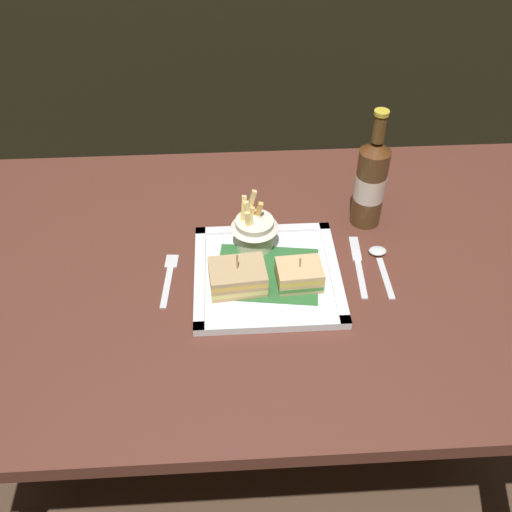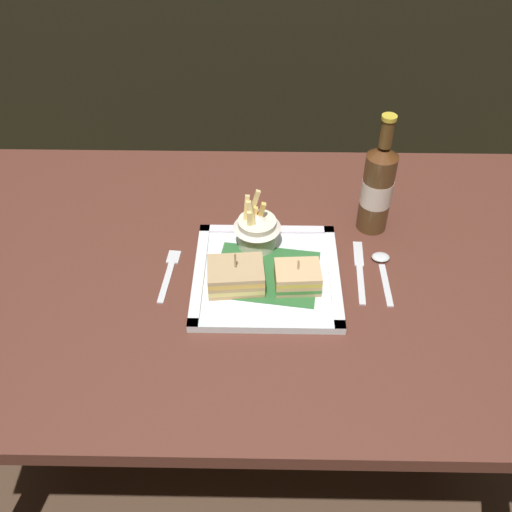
{
  "view_description": "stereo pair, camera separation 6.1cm",
  "coord_description": "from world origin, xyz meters",
  "px_view_note": "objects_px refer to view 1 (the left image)",
  "views": [
    {
      "loc": [
        -0.03,
        -0.82,
        1.55
      ],
      "look_at": [
        0.02,
        -0.02,
        0.81
      ],
      "focal_mm": 40.96,
      "sensor_mm": 36.0,
      "label": 1
    },
    {
      "loc": [
        0.03,
        -0.82,
        1.55
      ],
      "look_at": [
        0.02,
        -0.02,
        0.81
      ],
      "focal_mm": 40.96,
      "sensor_mm": 36.0,
      "label": 2
    }
  ],
  "objects_px": {
    "beer_bottle": "(371,182)",
    "knife": "(358,263)",
    "sandwich_half_left": "(238,277)",
    "spoon": "(380,258)",
    "square_plate": "(267,275)",
    "sandwich_half_right": "(299,275)",
    "fries_cup": "(254,228)",
    "fork": "(169,277)",
    "dining_table": "(246,312)"
  },
  "relations": [
    {
      "from": "square_plate",
      "to": "knife",
      "type": "height_order",
      "value": "square_plate"
    },
    {
      "from": "sandwich_half_left",
      "to": "spoon",
      "type": "distance_m",
      "value": 0.29
    },
    {
      "from": "beer_bottle",
      "to": "spoon",
      "type": "relative_size",
      "value": 1.83
    },
    {
      "from": "sandwich_half_left",
      "to": "knife",
      "type": "distance_m",
      "value": 0.24
    },
    {
      "from": "sandwich_half_right",
      "to": "spoon",
      "type": "bearing_deg",
      "value": 20.72
    },
    {
      "from": "dining_table",
      "to": "spoon",
      "type": "height_order",
      "value": "spoon"
    },
    {
      "from": "knife",
      "to": "spoon",
      "type": "distance_m",
      "value": 0.05
    },
    {
      "from": "square_plate",
      "to": "knife",
      "type": "relative_size",
      "value": 1.59
    },
    {
      "from": "sandwich_half_left",
      "to": "spoon",
      "type": "relative_size",
      "value": 0.77
    },
    {
      "from": "square_plate",
      "to": "beer_bottle",
      "type": "height_order",
      "value": "beer_bottle"
    },
    {
      "from": "sandwich_half_left",
      "to": "fries_cup",
      "type": "bearing_deg",
      "value": 71.87
    },
    {
      "from": "square_plate",
      "to": "beer_bottle",
      "type": "bearing_deg",
      "value": 35.88
    },
    {
      "from": "sandwich_half_left",
      "to": "spoon",
      "type": "xyz_separation_m",
      "value": [
        0.28,
        0.06,
        -0.03
      ]
    },
    {
      "from": "sandwich_half_left",
      "to": "sandwich_half_right",
      "type": "height_order",
      "value": "sandwich_half_left"
    },
    {
      "from": "fork",
      "to": "knife",
      "type": "bearing_deg",
      "value": 2.44
    },
    {
      "from": "sandwich_half_right",
      "to": "beer_bottle",
      "type": "relative_size",
      "value": 0.33
    },
    {
      "from": "sandwich_half_right",
      "to": "spoon",
      "type": "distance_m",
      "value": 0.18
    },
    {
      "from": "spoon",
      "to": "sandwich_half_left",
      "type": "bearing_deg",
      "value": -167.28
    },
    {
      "from": "fork",
      "to": "spoon",
      "type": "bearing_deg",
      "value": 3.29
    },
    {
      "from": "beer_bottle",
      "to": "knife",
      "type": "relative_size",
      "value": 1.49
    },
    {
      "from": "spoon",
      "to": "square_plate",
      "type": "bearing_deg",
      "value": -171.2
    },
    {
      "from": "beer_bottle",
      "to": "fork",
      "type": "distance_m",
      "value": 0.44
    },
    {
      "from": "square_plate",
      "to": "sandwich_half_right",
      "type": "height_order",
      "value": "sandwich_half_right"
    },
    {
      "from": "sandwich_half_left",
      "to": "beer_bottle",
      "type": "bearing_deg",
      "value": 34.17
    },
    {
      "from": "sandwich_half_left",
      "to": "spoon",
      "type": "bearing_deg",
      "value": 12.72
    },
    {
      "from": "sandwich_half_left",
      "to": "beer_bottle",
      "type": "relative_size",
      "value": 0.42
    },
    {
      "from": "dining_table",
      "to": "spoon",
      "type": "relative_size",
      "value": 9.88
    },
    {
      "from": "square_plate",
      "to": "fries_cup",
      "type": "distance_m",
      "value": 0.1
    },
    {
      "from": "sandwich_half_left",
      "to": "fork",
      "type": "bearing_deg",
      "value": 163.07
    },
    {
      "from": "sandwich_half_right",
      "to": "fries_cup",
      "type": "distance_m",
      "value": 0.14
    },
    {
      "from": "sandwich_half_left",
      "to": "knife",
      "type": "relative_size",
      "value": 0.63
    },
    {
      "from": "sandwich_half_left",
      "to": "fork",
      "type": "xyz_separation_m",
      "value": [
        -0.13,
        0.04,
        -0.03
      ]
    },
    {
      "from": "fork",
      "to": "knife",
      "type": "xyz_separation_m",
      "value": [
        0.37,
        0.02,
        0.0
      ]
    },
    {
      "from": "sandwich_half_left",
      "to": "fries_cup",
      "type": "relative_size",
      "value": 0.95
    },
    {
      "from": "sandwich_half_left",
      "to": "fries_cup",
      "type": "xyz_separation_m",
      "value": [
        0.04,
        0.11,
        0.02
      ]
    },
    {
      "from": "dining_table",
      "to": "square_plate",
      "type": "xyz_separation_m",
      "value": [
        0.04,
        -0.04,
        0.14
      ]
    },
    {
      "from": "beer_bottle",
      "to": "knife",
      "type": "height_order",
      "value": "beer_bottle"
    },
    {
      "from": "sandwich_half_right",
      "to": "knife",
      "type": "bearing_deg",
      "value": 24.17
    },
    {
      "from": "beer_bottle",
      "to": "knife",
      "type": "distance_m",
      "value": 0.17
    },
    {
      "from": "fries_cup",
      "to": "spoon",
      "type": "height_order",
      "value": "fries_cup"
    },
    {
      "from": "dining_table",
      "to": "sandwich_half_left",
      "type": "bearing_deg",
      "value": -104.09
    },
    {
      "from": "sandwich_half_left",
      "to": "beer_bottle",
      "type": "height_order",
      "value": "beer_bottle"
    },
    {
      "from": "square_plate",
      "to": "beer_bottle",
      "type": "distance_m",
      "value": 0.29
    },
    {
      "from": "dining_table",
      "to": "square_plate",
      "type": "distance_m",
      "value": 0.15
    },
    {
      "from": "square_plate",
      "to": "sandwich_half_left",
      "type": "distance_m",
      "value": 0.07
    },
    {
      "from": "sandwich_half_right",
      "to": "spoon",
      "type": "relative_size",
      "value": 0.61
    },
    {
      "from": "dining_table",
      "to": "fork",
      "type": "bearing_deg",
      "value": -170.58
    },
    {
      "from": "sandwich_half_right",
      "to": "knife",
      "type": "distance_m",
      "value": 0.14
    },
    {
      "from": "fries_cup",
      "to": "sandwich_half_left",
      "type": "bearing_deg",
      "value": -108.13
    },
    {
      "from": "knife",
      "to": "spoon",
      "type": "height_order",
      "value": "spoon"
    }
  ]
}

